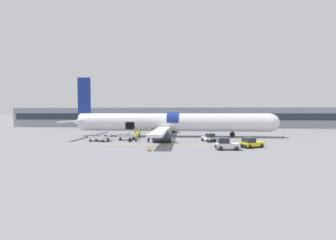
{
  "coord_description": "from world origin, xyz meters",
  "views": [
    {
      "loc": [
        1.85,
        -40.16,
        5.03
      ],
      "look_at": [
        -1.26,
        1.4,
        3.37
      ],
      "focal_mm": 24.0,
      "sensor_mm": 36.0,
      "label": 1
    }
  ],
  "objects_px": {
    "airplane": "(170,122)",
    "ground_crew_helper": "(148,136)",
    "ground_crew_loader_a": "(149,134)",
    "ground_crew_loader_b": "(135,133)",
    "baggage_tug_mid": "(251,143)",
    "ground_crew_supervisor": "(136,137)",
    "suitcase_on_tarmac_upright": "(130,140)",
    "baggage_tug_rear": "(209,138)",
    "baggage_tug_lead": "(226,145)",
    "ground_crew_driver": "(139,133)",
    "baggage_cart_loading": "(127,137)",
    "baggage_cart_queued": "(100,138)"
  },
  "relations": [
    {
      "from": "baggage_tug_lead",
      "to": "ground_crew_helper",
      "type": "distance_m",
      "value": 12.85
    },
    {
      "from": "baggage_tug_rear",
      "to": "ground_crew_helper",
      "type": "xyz_separation_m",
      "value": [
        -9.86,
        -1.53,
        0.38
      ]
    },
    {
      "from": "airplane",
      "to": "ground_crew_loader_a",
      "type": "height_order",
      "value": "airplane"
    },
    {
      "from": "baggage_tug_lead",
      "to": "baggage_tug_rear",
      "type": "bearing_deg",
      "value": 100.11
    },
    {
      "from": "baggage_cart_loading",
      "to": "ground_crew_helper",
      "type": "distance_m",
      "value": 4.9
    },
    {
      "from": "ground_crew_loader_b",
      "to": "suitcase_on_tarmac_upright",
      "type": "height_order",
      "value": "ground_crew_loader_b"
    },
    {
      "from": "baggage_cart_loading",
      "to": "ground_crew_supervisor",
      "type": "height_order",
      "value": "ground_crew_supervisor"
    },
    {
      "from": "ground_crew_loader_b",
      "to": "ground_crew_helper",
      "type": "distance_m",
      "value": 6.46
    },
    {
      "from": "suitcase_on_tarmac_upright",
      "to": "ground_crew_driver",
      "type": "bearing_deg",
      "value": 84.47
    },
    {
      "from": "ground_crew_driver",
      "to": "suitcase_on_tarmac_upright",
      "type": "relative_size",
      "value": 2.56
    },
    {
      "from": "ground_crew_loader_b",
      "to": "ground_crew_helper",
      "type": "height_order",
      "value": "ground_crew_helper"
    },
    {
      "from": "ground_crew_helper",
      "to": "ground_crew_loader_a",
      "type": "bearing_deg",
      "value": 97.99
    },
    {
      "from": "ground_crew_loader_a",
      "to": "ground_crew_loader_b",
      "type": "xyz_separation_m",
      "value": [
        -2.85,
        1.29,
        -0.0
      ]
    },
    {
      "from": "baggage_cart_queued",
      "to": "ground_crew_helper",
      "type": "height_order",
      "value": "ground_crew_helper"
    },
    {
      "from": "ground_crew_loader_b",
      "to": "baggage_tug_mid",
      "type": "bearing_deg",
      "value": -27.44
    },
    {
      "from": "ground_crew_driver",
      "to": "ground_crew_supervisor",
      "type": "distance_m",
      "value": 4.84
    },
    {
      "from": "ground_crew_supervisor",
      "to": "baggage_tug_lead",
      "type": "bearing_deg",
      "value": -26.22
    },
    {
      "from": "baggage_tug_rear",
      "to": "ground_crew_loader_a",
      "type": "height_order",
      "value": "ground_crew_loader_a"
    },
    {
      "from": "suitcase_on_tarmac_upright",
      "to": "ground_crew_loader_b",
      "type": "bearing_deg",
      "value": 94.08
    },
    {
      "from": "airplane",
      "to": "baggage_tug_rear",
      "type": "relative_size",
      "value": 14.37
    },
    {
      "from": "ground_crew_loader_a",
      "to": "suitcase_on_tarmac_upright",
      "type": "bearing_deg",
      "value": -121.77
    },
    {
      "from": "baggage_tug_lead",
      "to": "ground_crew_driver",
      "type": "bearing_deg",
      "value": 140.46
    },
    {
      "from": "baggage_tug_rear",
      "to": "ground_crew_helper",
      "type": "distance_m",
      "value": 9.99
    },
    {
      "from": "baggage_tug_lead",
      "to": "ground_crew_loader_a",
      "type": "relative_size",
      "value": 1.76
    },
    {
      "from": "airplane",
      "to": "ground_crew_driver",
      "type": "distance_m",
      "value": 6.74
    },
    {
      "from": "ground_crew_loader_a",
      "to": "ground_crew_helper",
      "type": "height_order",
      "value": "ground_crew_helper"
    },
    {
      "from": "baggage_cart_loading",
      "to": "ground_crew_driver",
      "type": "bearing_deg",
      "value": 58.99
    },
    {
      "from": "airplane",
      "to": "baggage_tug_rear",
      "type": "distance_m",
      "value": 9.99
    },
    {
      "from": "ground_crew_loader_b",
      "to": "ground_crew_driver",
      "type": "distance_m",
      "value": 0.91
    },
    {
      "from": "ground_crew_driver",
      "to": "ground_crew_helper",
      "type": "relative_size",
      "value": 0.92
    },
    {
      "from": "baggage_tug_mid",
      "to": "ground_crew_supervisor",
      "type": "relative_size",
      "value": 2.18
    },
    {
      "from": "ground_crew_supervisor",
      "to": "baggage_cart_queued",
      "type": "bearing_deg",
      "value": 177.24
    },
    {
      "from": "ground_crew_supervisor",
      "to": "baggage_tug_rear",
      "type": "bearing_deg",
      "value": 5.52
    },
    {
      "from": "suitcase_on_tarmac_upright",
      "to": "baggage_tug_mid",
      "type": "bearing_deg",
      "value": -13.33
    },
    {
      "from": "baggage_tug_mid",
      "to": "suitcase_on_tarmac_upright",
      "type": "bearing_deg",
      "value": 166.67
    },
    {
      "from": "airplane",
      "to": "ground_crew_helper",
      "type": "relative_size",
      "value": 22.42
    },
    {
      "from": "airplane",
      "to": "baggage_cart_queued",
      "type": "distance_m",
      "value": 13.92
    },
    {
      "from": "baggage_cart_loading",
      "to": "baggage_cart_queued",
      "type": "xyz_separation_m",
      "value": [
        -4.16,
        -1.89,
        -0.06
      ]
    },
    {
      "from": "airplane",
      "to": "suitcase_on_tarmac_upright",
      "type": "height_order",
      "value": "airplane"
    },
    {
      "from": "baggage_cart_queued",
      "to": "suitcase_on_tarmac_upright",
      "type": "bearing_deg",
      "value": -5.29
    },
    {
      "from": "baggage_tug_lead",
      "to": "ground_crew_supervisor",
      "type": "height_order",
      "value": "ground_crew_supervisor"
    },
    {
      "from": "ground_crew_loader_a",
      "to": "ground_crew_helper",
      "type": "bearing_deg",
      "value": -82.01
    },
    {
      "from": "baggage_tug_lead",
      "to": "ground_crew_helper",
      "type": "xyz_separation_m",
      "value": [
        -11.24,
        6.22,
        0.3
      ]
    },
    {
      "from": "baggage_tug_mid",
      "to": "baggage_tug_rear",
      "type": "xyz_separation_m",
      "value": [
        -5.1,
        5.62,
        -0.03
      ]
    },
    {
      "from": "ground_crew_loader_a",
      "to": "ground_crew_driver",
      "type": "bearing_deg",
      "value": 153.06
    },
    {
      "from": "baggage_tug_rear",
      "to": "ground_crew_loader_a",
      "type": "distance_m",
      "value": 10.78
    },
    {
      "from": "baggage_tug_lead",
      "to": "ground_crew_helper",
      "type": "height_order",
      "value": "ground_crew_helper"
    },
    {
      "from": "airplane",
      "to": "ground_crew_loader_b",
      "type": "bearing_deg",
      "value": -155.1
    },
    {
      "from": "airplane",
      "to": "suitcase_on_tarmac_upright",
      "type": "xyz_separation_m",
      "value": [
        -6.06,
        -8.27,
        -2.5
      ]
    },
    {
      "from": "baggage_cart_loading",
      "to": "ground_crew_loader_a",
      "type": "xyz_separation_m",
      "value": [
        3.57,
        1.62,
        0.37
      ]
    }
  ]
}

